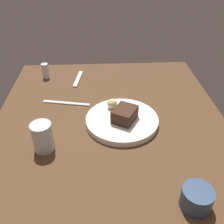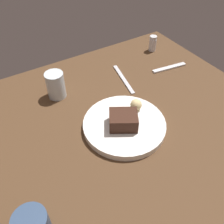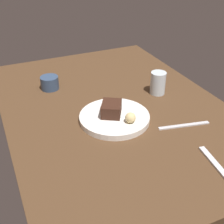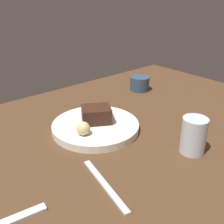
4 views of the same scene
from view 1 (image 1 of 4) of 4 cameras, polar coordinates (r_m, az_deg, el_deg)
name	(u,v)px [view 1 (image 1 of 4)]	position (r cm, az deg, el deg)	size (l,w,h in cm)	color
dining_table	(112,144)	(84.42, -0.05, -7.24)	(120.00, 84.00, 3.00)	#4C331E
dessert_plate	(122,120)	(90.11, 2.27, -1.93)	(25.75, 25.75, 2.18)	white
chocolate_cake_slice	(125,114)	(87.35, 2.88, -0.53)	(8.42, 6.88, 4.63)	#381E14
bread_roll	(112,104)	(93.51, 0.05, 1.88)	(3.75, 3.75, 3.75)	#DBC184
salt_shaker	(45,71)	(122.77, -14.82, 8.96)	(3.23, 3.23, 6.89)	silver
water_glass	(43,137)	(80.35, -15.38, -5.46)	(6.40, 6.40, 9.54)	silver
coffee_cup	(197,198)	(68.26, 18.55, -17.98)	(7.79, 7.79, 5.65)	#334766
dessert_spoon	(78,79)	(119.28, -7.65, 7.41)	(15.00, 1.80, 0.70)	silver
butter_knife	(66,103)	(102.41, -10.25, 1.98)	(19.00, 1.40, 0.50)	silver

